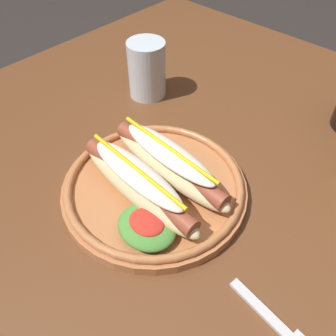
{
  "coord_description": "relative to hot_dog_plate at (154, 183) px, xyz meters",
  "views": [
    {
      "loc": [
        0.18,
        -0.37,
        1.15
      ],
      "look_at": [
        -0.07,
        -0.1,
        0.77
      ],
      "focal_mm": 37.92,
      "sensor_mm": 36.0,
      "label": 1
    }
  ],
  "objects": [
    {
      "name": "ground_plane",
      "position": [
        0.07,
        0.13,
        -0.77
      ],
      "size": [
        8.0,
        8.0,
        0.0
      ],
      "primitive_type": "plane",
      "color": "#2D2826"
    },
    {
      "name": "dining_table",
      "position": [
        0.07,
        0.13,
        -0.13
      ],
      "size": [
        1.16,
        0.96,
        0.74
      ],
      "color": "brown",
      "rests_on": "ground_plane"
    },
    {
      "name": "hot_dog_plate",
      "position": [
        0.0,
        0.0,
        0.0
      ],
      "size": [
        0.28,
        0.28,
        0.08
      ],
      "color": "#B77042",
      "rests_on": "dining_table"
    },
    {
      "name": "fork",
      "position": [
        0.24,
        -0.05,
        -0.02
      ],
      "size": [
        0.12,
        0.03,
        0.0
      ],
      "rotation": [
        0.0,
        0.0,
        -0.13
      ],
      "color": "silver",
      "rests_on": "dining_table"
    },
    {
      "name": "water_cup",
      "position": [
        -0.2,
        0.18,
        0.03
      ],
      "size": [
        0.07,
        0.07,
        0.11
      ],
      "primitive_type": "cylinder",
      "color": "silver",
      "rests_on": "dining_table"
    }
  ]
}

